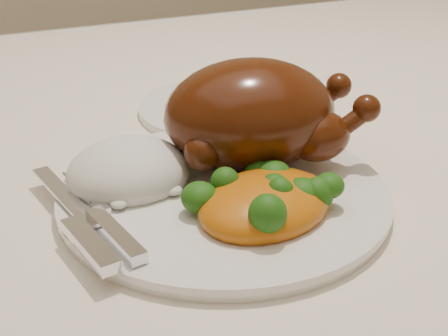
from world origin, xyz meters
name	(u,v)px	position (x,y,z in m)	size (l,w,h in m)	color
dining_table	(128,225)	(0.00, 0.00, 0.67)	(1.60, 0.90, 0.76)	brown
tablecloth	(124,166)	(0.00, 0.00, 0.74)	(1.73, 1.03, 0.18)	white
dinner_plate	(224,196)	(0.04, -0.16, 0.77)	(0.27, 0.27, 0.01)	white
side_plate	(230,108)	(0.14, 0.03, 0.77)	(0.21, 0.21, 0.01)	white
roast_chicken	(255,114)	(0.09, -0.13, 0.83)	(0.20, 0.15, 0.10)	#4E1C08
rice_mound	(129,172)	(-0.03, -0.12, 0.79)	(0.11, 0.10, 0.06)	white
mac_and_cheese	(268,198)	(0.06, -0.21, 0.79)	(0.14, 0.12, 0.05)	orange
cutlery	(93,223)	(-0.08, -0.18, 0.79)	(0.05, 0.18, 0.01)	silver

